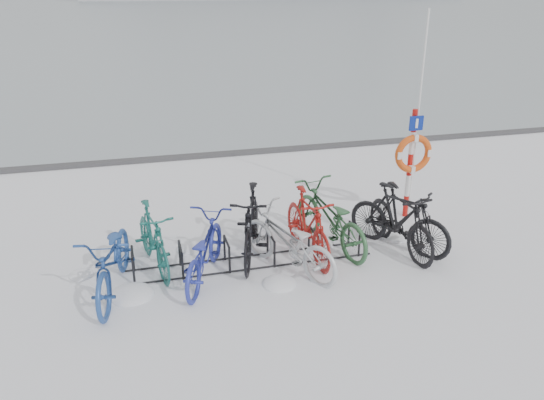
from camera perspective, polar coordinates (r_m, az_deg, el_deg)
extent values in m
plane|color=white|center=(8.60, -2.44, -6.82)|extent=(900.00, 900.00, 0.00)
cube|color=#929DA4|center=(162.43, -15.25, 19.76)|extent=(400.00, 298.00, 0.02)
cube|color=#3F3F42|center=(13.98, -7.76, 4.73)|extent=(400.00, 0.25, 0.10)
cylinder|color=black|center=(8.16, -14.66, -7.54)|extent=(0.04, 0.04, 0.44)
cylinder|color=black|center=(8.55, -14.73, -6.12)|extent=(0.04, 0.04, 0.44)
cylinder|color=black|center=(8.25, -14.84, -5.47)|extent=(0.04, 0.44, 0.04)
cylinder|color=black|center=(8.17, -9.59, -7.04)|extent=(0.04, 0.04, 0.44)
cylinder|color=black|center=(8.56, -9.90, -5.65)|extent=(0.04, 0.04, 0.44)
cylinder|color=black|center=(8.26, -9.85, -4.98)|extent=(0.04, 0.44, 0.04)
cylinder|color=black|center=(8.25, -4.59, -6.49)|extent=(0.04, 0.04, 0.44)
cylinder|color=black|center=(8.63, -5.13, -5.14)|extent=(0.04, 0.04, 0.44)
cylinder|color=black|center=(8.34, -4.91, -4.46)|extent=(0.04, 0.44, 0.04)
cylinder|color=black|center=(8.38, 0.28, -5.91)|extent=(0.04, 0.04, 0.44)
cylinder|color=black|center=(8.76, -0.48, -4.61)|extent=(0.04, 0.04, 0.44)
cylinder|color=black|center=(8.47, -0.11, -3.92)|extent=(0.04, 0.44, 0.04)
cylinder|color=black|center=(8.58, 4.94, -5.31)|extent=(0.04, 0.04, 0.44)
cylinder|color=black|center=(8.95, 4.00, -4.07)|extent=(0.04, 0.04, 0.44)
cylinder|color=black|center=(8.67, 4.50, -3.37)|extent=(0.04, 0.44, 0.04)
cylinder|color=black|center=(8.83, 9.36, -4.71)|extent=(0.04, 0.04, 0.44)
cylinder|color=black|center=(9.19, 8.27, -3.53)|extent=(0.04, 0.04, 0.44)
cylinder|color=black|center=(8.92, 8.88, -2.84)|extent=(0.04, 0.44, 0.04)
cylinder|color=black|center=(8.40, -2.12, -7.40)|extent=(4.00, 0.03, 0.03)
cylinder|color=black|center=(8.78, -2.76, -6.04)|extent=(4.00, 0.03, 0.03)
cylinder|color=#B1130E|center=(10.56, 14.17, -0.61)|extent=(0.10, 0.10, 0.42)
cylinder|color=silver|center=(10.41, 14.38, 1.52)|extent=(0.10, 0.10, 0.42)
cylinder|color=#B1130E|center=(10.27, 14.60, 3.71)|extent=(0.10, 0.10, 0.42)
cylinder|color=silver|center=(10.16, 14.82, 5.95)|extent=(0.10, 0.10, 0.42)
cylinder|color=#B1130E|center=(10.05, 15.05, 8.24)|extent=(0.10, 0.10, 0.42)
torus|color=#DC4F14|center=(10.13, 14.97, 4.83)|extent=(0.73, 0.12, 0.73)
cube|color=navy|center=(9.99, 15.26, 7.97)|extent=(0.27, 0.03, 0.27)
cylinder|color=silver|center=(10.14, 15.40, 8.43)|extent=(0.03, 0.03, 3.81)
imported|color=#264A94|center=(7.95, -16.70, -5.97)|extent=(1.07, 2.14, 1.08)
imported|color=#1B5F58|center=(8.47, -12.70, -3.85)|extent=(0.83, 1.83, 1.06)
imported|color=#2833A0|center=(8.04, -7.38, -5.15)|extent=(1.36, 2.01, 1.00)
imported|color=black|center=(8.58, -2.24, -2.45)|extent=(1.16, 2.05, 1.19)
imported|color=silver|center=(8.19, 1.70, -4.28)|extent=(1.57, 2.06, 1.04)
imported|color=#A21C17|center=(8.67, 3.88, -2.47)|extent=(0.64, 1.90, 1.12)
imported|color=#2F5E37|center=(9.01, 6.23, -1.68)|extent=(1.17, 2.20, 1.09)
imported|color=black|center=(9.05, 13.68, -1.95)|extent=(0.73, 1.93, 1.13)
imported|color=black|center=(9.11, 13.55, -1.77)|extent=(1.49, 1.86, 1.13)
ellipsoid|color=white|center=(9.29, 5.11, -4.60)|extent=(0.55, 0.55, 0.19)
ellipsoid|color=white|center=(9.14, -9.00, -5.27)|extent=(0.42, 0.42, 0.15)
ellipsoid|color=white|center=(8.04, 0.77, -9.03)|extent=(0.52, 0.52, 0.18)
ellipsoid|color=white|center=(8.77, -19.82, -7.62)|extent=(0.39, 0.39, 0.13)
ellipsoid|color=white|center=(8.04, -14.83, -9.84)|extent=(0.64, 0.64, 0.22)
ellipsoid|color=white|center=(9.68, 13.09, -3.99)|extent=(0.47, 0.47, 0.16)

